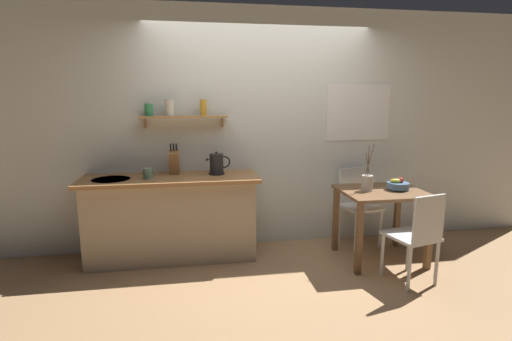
{
  "coord_description": "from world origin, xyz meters",
  "views": [
    {
      "loc": [
        -0.77,
        -3.75,
        1.72
      ],
      "look_at": [
        -0.1,
        0.25,
        0.95
      ],
      "focal_mm": 27.22,
      "sensor_mm": 36.0,
      "label": 1
    }
  ],
  "objects_px": {
    "twig_vase": "(367,183)",
    "coffee_mug_by_sink": "(148,174)",
    "dining_chair_far": "(357,202)",
    "dining_chair_near": "(417,234)",
    "knife_block": "(174,162)",
    "electric_kettle": "(217,164)",
    "fruit_bowl": "(398,185)",
    "dining_table": "(381,203)"
  },
  "relations": [
    {
      "from": "twig_vase",
      "to": "dining_chair_far",
      "type": "bearing_deg",
      "value": 76.18
    },
    {
      "from": "electric_kettle",
      "to": "dining_chair_far",
      "type": "bearing_deg",
      "value": 1.68
    },
    {
      "from": "dining_table",
      "to": "twig_vase",
      "type": "relative_size",
      "value": 1.72
    },
    {
      "from": "dining_chair_near",
      "to": "dining_chair_far",
      "type": "distance_m",
      "value": 1.09
    },
    {
      "from": "dining_chair_near",
      "to": "dining_chair_far",
      "type": "xyz_separation_m",
      "value": [
        -0.1,
        1.09,
        0.01
      ]
    },
    {
      "from": "twig_vase",
      "to": "knife_block",
      "type": "relative_size",
      "value": 1.47
    },
    {
      "from": "dining_chair_far",
      "to": "knife_block",
      "type": "height_order",
      "value": "knife_block"
    },
    {
      "from": "dining_chair_near",
      "to": "twig_vase",
      "type": "relative_size",
      "value": 1.78
    },
    {
      "from": "fruit_bowl",
      "to": "twig_vase",
      "type": "xyz_separation_m",
      "value": [
        -0.34,
        0.01,
        0.04
      ]
    },
    {
      "from": "fruit_bowl",
      "to": "coffee_mug_by_sink",
      "type": "distance_m",
      "value": 2.59
    },
    {
      "from": "dining_chair_near",
      "to": "twig_vase",
      "type": "height_order",
      "value": "twig_vase"
    },
    {
      "from": "twig_vase",
      "to": "knife_block",
      "type": "xyz_separation_m",
      "value": [
        -1.97,
        0.52,
        0.19
      ]
    },
    {
      "from": "dining_chair_near",
      "to": "knife_block",
      "type": "bearing_deg",
      "value": 153.16
    },
    {
      "from": "coffee_mug_by_sink",
      "to": "twig_vase",
      "type": "bearing_deg",
      "value": -8.25
    },
    {
      "from": "knife_block",
      "to": "coffee_mug_by_sink",
      "type": "distance_m",
      "value": 0.33
    },
    {
      "from": "dining_chair_far",
      "to": "fruit_bowl",
      "type": "xyz_separation_m",
      "value": [
        0.22,
        -0.5,
        0.31
      ]
    },
    {
      "from": "fruit_bowl",
      "to": "electric_kettle",
      "type": "distance_m",
      "value": 1.93
    },
    {
      "from": "fruit_bowl",
      "to": "knife_block",
      "type": "distance_m",
      "value": 2.38
    },
    {
      "from": "dining_chair_far",
      "to": "fruit_bowl",
      "type": "distance_m",
      "value": 0.63
    },
    {
      "from": "coffee_mug_by_sink",
      "to": "electric_kettle",
      "type": "bearing_deg",
      "value": 9.59
    },
    {
      "from": "dining_table",
      "to": "coffee_mug_by_sink",
      "type": "bearing_deg",
      "value": 172.28
    },
    {
      "from": "fruit_bowl",
      "to": "knife_block",
      "type": "relative_size",
      "value": 0.67
    },
    {
      "from": "dining_chair_far",
      "to": "dining_chair_near",
      "type": "bearing_deg",
      "value": -84.52
    },
    {
      "from": "dining_table",
      "to": "twig_vase",
      "type": "distance_m",
      "value": 0.28
    },
    {
      "from": "knife_block",
      "to": "twig_vase",
      "type": "bearing_deg",
      "value": -14.66
    },
    {
      "from": "dining_table",
      "to": "electric_kettle",
      "type": "distance_m",
      "value": 1.79
    },
    {
      "from": "coffee_mug_by_sink",
      "to": "dining_table",
      "type": "bearing_deg",
      "value": -7.72
    },
    {
      "from": "twig_vase",
      "to": "electric_kettle",
      "type": "relative_size",
      "value": 1.89
    },
    {
      "from": "fruit_bowl",
      "to": "electric_kettle",
      "type": "height_order",
      "value": "electric_kettle"
    },
    {
      "from": "electric_kettle",
      "to": "coffee_mug_by_sink",
      "type": "relative_size",
      "value": 1.96
    },
    {
      "from": "dining_chair_far",
      "to": "twig_vase",
      "type": "distance_m",
      "value": 0.61
    },
    {
      "from": "dining_chair_near",
      "to": "dining_table",
      "type": "bearing_deg",
      "value": 95.34
    },
    {
      "from": "twig_vase",
      "to": "coffee_mug_by_sink",
      "type": "distance_m",
      "value": 2.25
    },
    {
      "from": "dining_table",
      "to": "dining_chair_near",
      "type": "distance_m",
      "value": 0.61
    },
    {
      "from": "electric_kettle",
      "to": "twig_vase",
      "type": "bearing_deg",
      "value": -16.24
    },
    {
      "from": "electric_kettle",
      "to": "knife_block",
      "type": "height_order",
      "value": "knife_block"
    },
    {
      "from": "dining_chair_far",
      "to": "coffee_mug_by_sink",
      "type": "distance_m",
      "value": 2.4
    },
    {
      "from": "dining_chair_far",
      "to": "coffee_mug_by_sink",
      "type": "height_order",
      "value": "coffee_mug_by_sink"
    },
    {
      "from": "twig_vase",
      "to": "coffee_mug_by_sink",
      "type": "xyz_separation_m",
      "value": [
        -2.23,
        0.32,
        0.11
      ]
    },
    {
      "from": "dining_table",
      "to": "dining_chair_far",
      "type": "bearing_deg",
      "value": 95.65
    },
    {
      "from": "electric_kettle",
      "to": "fruit_bowl",
      "type": "bearing_deg",
      "value": -13.72
    },
    {
      "from": "twig_vase",
      "to": "coffee_mug_by_sink",
      "type": "bearing_deg",
      "value": 171.75
    }
  ]
}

